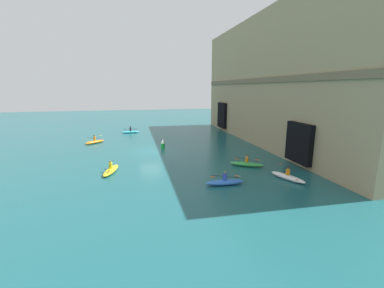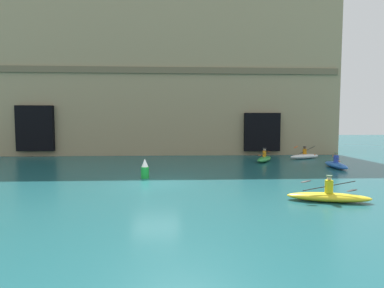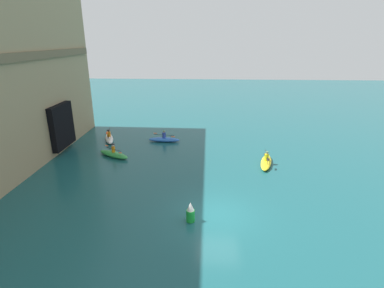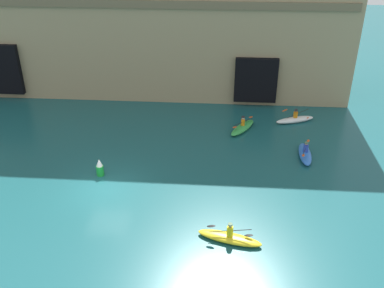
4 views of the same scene
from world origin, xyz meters
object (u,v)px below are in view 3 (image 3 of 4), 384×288
at_px(kayak_green, 114,154).
at_px(marker_buoy, 191,213).
at_px(kayak_white, 109,138).
at_px(kayak_blue, 164,139).
at_px(kayak_yellow, 266,162).

height_order(kayak_green, marker_buoy, marker_buoy).
height_order(kayak_white, marker_buoy, kayak_white).
xyz_separation_m(kayak_blue, marker_buoy, (-13.20, -3.31, 0.29)).
bearing_deg(marker_buoy, kayak_white, 33.33).
relative_size(kayak_yellow, marker_buoy, 2.95).
distance_m(kayak_white, kayak_blue, 5.40).
distance_m(kayak_green, kayak_yellow, 12.56).
bearing_deg(kayak_green, kayak_white, 142.43).
height_order(kayak_white, kayak_blue, kayak_white).
bearing_deg(marker_buoy, kayak_green, 37.57).
xyz_separation_m(kayak_blue, kayak_yellow, (-5.10, -8.83, -0.03)).
distance_m(kayak_white, marker_buoy, 15.86).
xyz_separation_m(kayak_white, marker_buoy, (-13.25, -8.71, 0.28)).
xyz_separation_m(kayak_green, kayak_white, (4.15, 1.71, 0.01)).
relative_size(kayak_white, kayak_yellow, 0.96).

